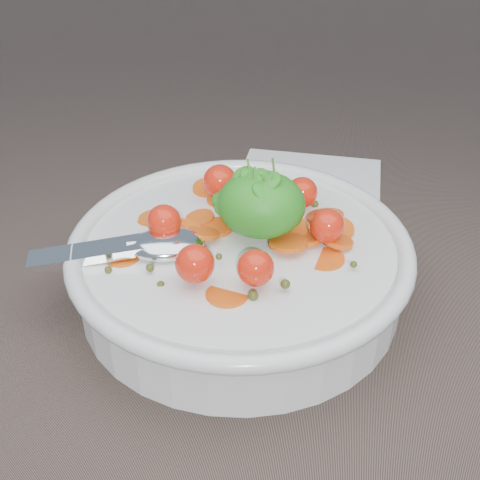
# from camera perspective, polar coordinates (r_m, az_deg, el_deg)

# --- Properties ---
(ground) EXTENTS (6.00, 6.00, 0.00)m
(ground) POSITION_cam_1_polar(r_m,az_deg,el_deg) (0.60, -1.80, -3.00)
(ground) COLOR brown
(ground) RESTS_ON ground
(bowl) EXTENTS (0.33, 0.31, 0.13)m
(bowl) POSITION_cam_1_polar(r_m,az_deg,el_deg) (0.55, 0.01, -2.03)
(bowl) COLOR silver
(bowl) RESTS_ON ground
(napkin) EXTENTS (0.18, 0.16, 0.01)m
(napkin) POSITION_cam_1_polar(r_m,az_deg,el_deg) (0.75, 6.48, 5.31)
(napkin) COLOR white
(napkin) RESTS_ON ground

